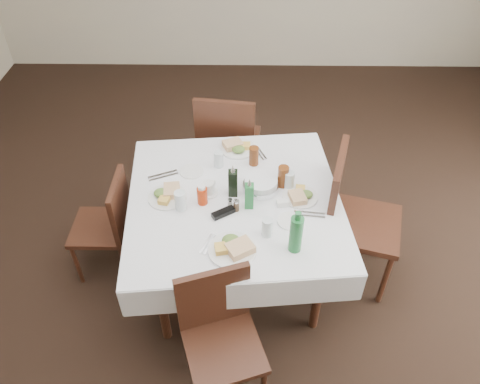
{
  "coord_description": "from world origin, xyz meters",
  "views": [
    {
      "loc": [
        -0.0,
        -2.03,
        2.81
      ],
      "look_at": [
        -0.04,
        0.19,
        0.8
      ],
      "focal_mm": 35.0,
      "sensor_mm": 36.0,
      "label": 1
    }
  ],
  "objects": [
    {
      "name": "green_bottle",
      "position": [
        0.28,
        -0.25,
        0.89
      ],
      "size": [
        0.08,
        0.08,
        0.29
      ],
      "color": "#1F6F33",
      "rests_on": "dining_table"
    },
    {
      "name": "ketchup_bottle",
      "position": [
        -0.27,
        0.12,
        0.83
      ],
      "size": [
        0.07,
        0.07,
        0.14
      ],
      "color": "#B82D09",
      "rests_on": "dining_table"
    },
    {
      "name": "ground_plane",
      "position": [
        0.0,
        0.0,
        0.0
      ],
      "size": [
        7.0,
        7.0,
        0.0
      ],
      "primitive_type": "plane",
      "color": "black"
    },
    {
      "name": "cutlery_w",
      "position": [
        -0.56,
        0.38,
        0.77
      ],
      "size": [
        0.21,
        0.13,
        0.01
      ],
      "color": "silver",
      "rests_on": "dining_table"
    },
    {
      "name": "meal_south",
      "position": [
        -0.07,
        -0.27,
        0.79
      ],
      "size": [
        0.28,
        0.28,
        0.06
      ],
      "color": "white",
      "rests_on": "dining_table"
    },
    {
      "name": "bread_basket",
      "position": [
        0.1,
        0.26,
        0.8
      ],
      "size": [
        0.24,
        0.24,
        0.08
      ],
      "color": "silver",
      "rests_on": "dining_table"
    },
    {
      "name": "room_shell",
      "position": [
        0.0,
        0.0,
        1.71
      ],
      "size": [
        6.04,
        7.04,
        2.8
      ],
      "color": "beige",
      "rests_on": "ground"
    },
    {
      "name": "meal_east",
      "position": [
        0.35,
        0.18,
        0.78
      ],
      "size": [
        0.23,
        0.23,
        0.05
      ],
      "color": "white",
      "rests_on": "dining_table"
    },
    {
      "name": "sugar_caddy",
      "position": [
        0.23,
        0.11,
        0.78
      ],
      "size": [
        0.08,
        0.06,
        0.04
      ],
      "color": "white",
      "rests_on": "dining_table"
    },
    {
      "name": "chair_south",
      "position": [
        -0.14,
        -0.62,
        0.5
      ],
      "size": [
        0.52,
        0.52,
        0.87
      ],
      "color": "black",
      "rests_on": "ground"
    },
    {
      "name": "water_s",
      "position": [
        0.13,
        -0.15,
        0.82
      ],
      "size": [
        0.07,
        0.07,
        0.12
      ],
      "color": "silver",
      "rests_on": "dining_table"
    },
    {
      "name": "meal_north",
      "position": [
        -0.06,
        0.69,
        0.78
      ],
      "size": [
        0.25,
        0.25,
        0.06
      ],
      "color": "white",
      "rests_on": "dining_table"
    },
    {
      "name": "iced_tea_b",
      "position": [
        0.24,
        0.3,
        0.84
      ],
      "size": [
        0.07,
        0.07,
        0.15
      ],
      "color": "#663112",
      "rests_on": "dining_table"
    },
    {
      "name": "chair_north",
      "position": [
        -0.15,
        1.09,
        0.57
      ],
      "size": [
        0.53,
        0.53,
        0.99
      ],
      "color": "black",
      "rests_on": "ground"
    },
    {
      "name": "cutlery_n",
      "position": [
        0.1,
        0.64,
        0.77
      ],
      "size": [
        0.1,
        0.16,
        0.01
      ],
      "color": "silver",
      "rests_on": "dining_table"
    },
    {
      "name": "cutlery_s",
      "position": [
        -0.22,
        -0.23,
        0.77
      ],
      "size": [
        0.1,
        0.16,
        0.01
      ],
      "color": "silver",
      "rests_on": "dining_table"
    },
    {
      "name": "sunglasses",
      "position": [
        -0.14,
        0.02,
        0.78
      ],
      "size": [
        0.15,
        0.12,
        0.03
      ],
      "color": "black",
      "rests_on": "dining_table"
    },
    {
      "name": "side_plate_a",
      "position": [
        -0.37,
        0.43,
        0.77
      ],
      "size": [
        0.16,
        0.16,
        0.01
      ],
      "color": "white",
      "rests_on": "dining_table"
    },
    {
      "name": "chair_east",
      "position": [
        0.71,
        0.22,
        0.59
      ],
      "size": [
        0.61,
        0.61,
        1.04
      ],
      "color": "black",
      "rests_on": "ground"
    },
    {
      "name": "side_plate_b",
      "position": [
        0.27,
        -0.04,
        0.77
      ],
      "size": [
        0.16,
        0.16,
        0.01
      ],
      "color": "white",
      "rests_on": "dining_table"
    },
    {
      "name": "salt_shaker",
      "position": [
        -0.1,
        0.09,
        0.8
      ],
      "size": [
        0.03,
        0.03,
        0.07
      ],
      "color": "white",
      "rests_on": "dining_table"
    },
    {
      "name": "meal_west",
      "position": [
        -0.5,
        0.17,
        0.78
      ],
      "size": [
        0.25,
        0.25,
        0.05
      ],
      "color": "white",
      "rests_on": "dining_table"
    },
    {
      "name": "oil_cruet_dark",
      "position": [
        -0.08,
        0.21,
        0.87
      ],
      "size": [
        0.06,
        0.06,
        0.24
      ],
      "color": "black",
      "rests_on": "dining_table"
    },
    {
      "name": "coffee_mug",
      "position": [
        -0.24,
        0.22,
        0.8
      ],
      "size": [
        0.12,
        0.12,
        0.09
      ],
      "color": "white",
      "rests_on": "dining_table"
    },
    {
      "name": "water_e",
      "position": [
        0.28,
        0.28,
        0.82
      ],
      "size": [
        0.07,
        0.07,
        0.12
      ],
      "color": "silver",
      "rests_on": "dining_table"
    },
    {
      "name": "oil_cruet_green",
      "position": [
        0.02,
        0.09,
        0.86
      ],
      "size": [
        0.05,
        0.05,
        0.23
      ],
      "color": "#1F6F33",
      "rests_on": "dining_table"
    },
    {
      "name": "dining_table",
      "position": [
        -0.07,
        0.17,
        0.68
      ],
      "size": [
        1.49,
        1.49,
        0.76
      ],
      "color": "black",
      "rests_on": "ground"
    },
    {
      "name": "pepper_shaker",
      "position": [
        -0.06,
        0.06,
        0.8
      ],
      "size": [
        0.04,
        0.04,
        0.08
      ],
      "color": "#3A2819",
      "rests_on": "dining_table"
    },
    {
      "name": "cutlery_e",
      "position": [
        0.4,
        0.02,
        0.77
      ],
      "size": [
        0.2,
        0.07,
        0.01
      ],
      "color": "silver",
      "rests_on": "dining_table"
    },
    {
      "name": "chair_west",
      "position": [
        -0.95,
        0.24,
        0.47
      ],
      "size": [
        0.39,
        0.39,
        0.82
      ],
      "color": "black",
      "rests_on": "ground"
    },
    {
      "name": "iced_tea_a",
      "position": [
        0.05,
        0.52,
        0.83
      ],
      "size": [
        0.07,
        0.07,
        0.14
      ],
      "color": "#663112",
      "rests_on": "dining_table"
    },
    {
      "name": "water_w",
      "position": [
        -0.4,
        0.07,
        0.83
      ],
      "size": [
        0.07,
        0.07,
        0.13
      ],
      "color": "silver",
      "rests_on": "dining_table"
    },
    {
      "name": "water_n",
      "position": [
        -0.19,
        0.5,
        0.82
      ],
      "size": [
        0.06,
        0.06,
        0.12
      ],
      "color": "silver",
      "rests_on": "dining_table"
    }
  ]
}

